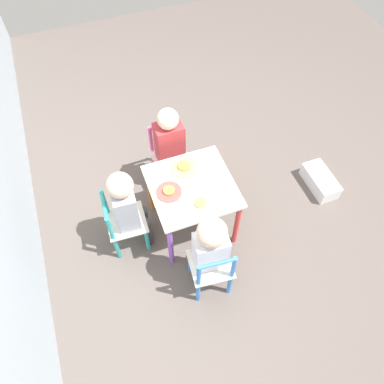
{
  "coord_description": "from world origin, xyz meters",
  "views": [
    {
      "loc": [
        -1.34,
        0.5,
        2.46
      ],
      "look_at": [
        0.0,
        0.0,
        0.42
      ],
      "focal_mm": 35.0,
      "sensor_mm": 36.0,
      "label": 1
    }
  ],
  "objects_px": {
    "chair_pink": "(169,156)",
    "plate_back": "(169,192)",
    "child_right": "(170,144)",
    "storage_bin": "(320,181)",
    "chair_blue": "(211,268)",
    "child_left": "(210,246)",
    "plate_right": "(184,167)",
    "plate_left": "(201,204)",
    "chair_teal": "(123,223)",
    "kids_table": "(192,193)",
    "child_back": "(128,205)"
  },
  "relations": [
    {
      "from": "kids_table",
      "to": "chair_blue",
      "type": "height_order",
      "value": "chair_blue"
    },
    {
      "from": "chair_teal",
      "to": "plate_back",
      "type": "height_order",
      "value": "chair_teal"
    },
    {
      "from": "child_right",
      "to": "plate_left",
      "type": "relative_size",
      "value": 4.21
    },
    {
      "from": "plate_left",
      "to": "storage_bin",
      "type": "bearing_deg",
      "value": -82.79
    },
    {
      "from": "plate_back",
      "to": "child_back",
      "type": "bearing_deg",
      "value": 85.25
    },
    {
      "from": "kids_table",
      "to": "storage_bin",
      "type": "xyz_separation_m",
      "value": [
        -0.02,
        -1.09,
        -0.35
      ]
    },
    {
      "from": "plate_right",
      "to": "child_right",
      "type": "bearing_deg",
      "value": 1.83
    },
    {
      "from": "chair_blue",
      "to": "child_right",
      "type": "xyz_separation_m",
      "value": [
        0.92,
        -0.04,
        0.19
      ]
    },
    {
      "from": "kids_table",
      "to": "child_back",
      "type": "height_order",
      "value": "child_back"
    },
    {
      "from": "child_left",
      "to": "plate_right",
      "type": "relative_size",
      "value": 3.96
    },
    {
      "from": "kids_table",
      "to": "storage_bin",
      "type": "bearing_deg",
      "value": -91.05
    },
    {
      "from": "chair_teal",
      "to": "plate_left",
      "type": "relative_size",
      "value": 2.9
    },
    {
      "from": "child_left",
      "to": "plate_back",
      "type": "height_order",
      "value": "child_left"
    },
    {
      "from": "chair_blue",
      "to": "storage_bin",
      "type": "height_order",
      "value": "chair_blue"
    },
    {
      "from": "child_right",
      "to": "storage_bin",
      "type": "relative_size",
      "value": 2.23
    },
    {
      "from": "kids_table",
      "to": "chair_teal",
      "type": "relative_size",
      "value": 1.05
    },
    {
      "from": "chair_pink",
      "to": "child_left",
      "type": "xyz_separation_m",
      "value": [
        -0.92,
        0.03,
        0.2
      ]
    },
    {
      "from": "plate_right",
      "to": "plate_back",
      "type": "xyz_separation_m",
      "value": [
        -0.16,
        0.16,
        0.0
      ]
    },
    {
      "from": "plate_left",
      "to": "storage_bin",
      "type": "height_order",
      "value": "plate_left"
    },
    {
      "from": "plate_left",
      "to": "plate_right",
      "type": "bearing_deg",
      "value": -0.0
    },
    {
      "from": "chair_pink",
      "to": "kids_table",
      "type": "bearing_deg",
      "value": -90.0
    },
    {
      "from": "child_left",
      "to": "plate_left",
      "type": "height_order",
      "value": "child_left"
    },
    {
      "from": "kids_table",
      "to": "chair_blue",
      "type": "relative_size",
      "value": 1.05
    },
    {
      "from": "kids_table",
      "to": "child_left",
      "type": "bearing_deg",
      "value": 174.11
    },
    {
      "from": "child_back",
      "to": "storage_bin",
      "type": "distance_m",
      "value": 1.57
    },
    {
      "from": "kids_table",
      "to": "chair_pink",
      "type": "bearing_deg",
      "value": 1.16
    },
    {
      "from": "chair_blue",
      "to": "child_left",
      "type": "relative_size",
      "value": 0.71
    },
    {
      "from": "chair_teal",
      "to": "child_right",
      "type": "relative_size",
      "value": 0.69
    },
    {
      "from": "chair_blue",
      "to": "plate_right",
      "type": "xyz_separation_m",
      "value": [
        0.65,
        -0.05,
        0.24
      ]
    },
    {
      "from": "chair_pink",
      "to": "plate_back",
      "type": "height_order",
      "value": "chair_pink"
    },
    {
      "from": "chair_pink",
      "to": "chair_teal",
      "type": "distance_m",
      "value": 0.67
    },
    {
      "from": "chair_blue",
      "to": "storage_bin",
      "type": "xyz_separation_m",
      "value": [
        0.47,
        -1.14,
        -0.19
      ]
    },
    {
      "from": "child_left",
      "to": "kids_table",
      "type": "bearing_deg",
      "value": -90.0
    },
    {
      "from": "chair_pink",
      "to": "plate_right",
      "type": "bearing_deg",
      "value": -89.45
    },
    {
      "from": "child_left",
      "to": "plate_right",
      "type": "bearing_deg",
      "value": -88.43
    },
    {
      "from": "chair_teal",
      "to": "plate_right",
      "type": "height_order",
      "value": "chair_teal"
    },
    {
      "from": "plate_right",
      "to": "storage_bin",
      "type": "height_order",
      "value": "plate_right"
    },
    {
      "from": "kids_table",
      "to": "plate_right",
      "type": "xyz_separation_m",
      "value": [
        0.16,
        0.0,
        0.09
      ]
    },
    {
      "from": "chair_teal",
      "to": "child_back",
      "type": "relative_size",
      "value": 0.69
    },
    {
      "from": "child_left",
      "to": "storage_bin",
      "type": "relative_size",
      "value": 2.16
    },
    {
      "from": "child_back",
      "to": "storage_bin",
      "type": "relative_size",
      "value": 2.23
    },
    {
      "from": "storage_bin",
      "to": "child_left",
      "type": "bearing_deg",
      "value": 109.86
    },
    {
      "from": "child_right",
      "to": "child_back",
      "type": "bearing_deg",
      "value": -137.13
    },
    {
      "from": "plate_right",
      "to": "plate_back",
      "type": "bearing_deg",
      "value": 135.0
    },
    {
      "from": "chair_teal",
      "to": "child_back",
      "type": "distance_m",
      "value": 0.21
    },
    {
      "from": "child_back",
      "to": "plate_back",
      "type": "bearing_deg",
      "value": -91.74
    },
    {
      "from": "chair_blue",
      "to": "plate_back",
      "type": "xyz_separation_m",
      "value": [
        0.49,
        0.11,
        0.24
      ]
    },
    {
      "from": "child_right",
      "to": "child_left",
      "type": "bearing_deg",
      "value": -93.53
    },
    {
      "from": "plate_left",
      "to": "chair_blue",
      "type": "bearing_deg",
      "value": 171.35
    },
    {
      "from": "chair_teal",
      "to": "storage_bin",
      "type": "bearing_deg",
      "value": -88.65
    }
  ]
}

